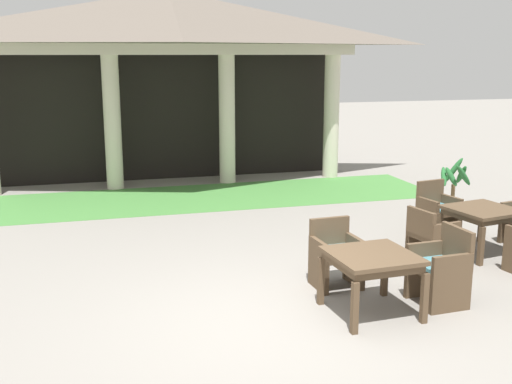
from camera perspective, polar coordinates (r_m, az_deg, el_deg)
ground_plane at (r=7.21m, az=1.44°, el=-11.76°), size 60.00×60.00×0.00m
background_pavilion at (r=14.35m, az=-8.01°, el=14.01°), size 8.95×2.94×4.31m
lawn_strip at (r=13.17m, az=-6.68°, el=-0.58°), size 10.75×2.58×0.01m
patio_table_near_foreground at (r=7.34m, az=10.49°, el=-6.27°), size 0.99×0.99×0.73m
patio_chair_near_foreground_north at (r=8.19m, az=7.24°, el=-5.74°), size 0.60×0.55×0.87m
patio_chair_near_foreground_east at (r=7.88m, az=16.45°, el=-6.72°), size 0.58×0.63×0.93m
patio_table_mid_left at (r=9.98m, az=19.91°, el=-1.93°), size 1.08×1.08×0.70m
patio_chair_mid_left_west at (r=9.38m, az=15.61°, el=-3.88°), size 0.60×0.66×0.80m
patio_chair_mid_left_north at (r=10.71m, az=16.15°, el=-1.72°), size 0.63×0.61×0.91m
potted_palm_right_edge at (r=12.10m, az=17.45°, el=-0.62°), size 0.60×0.60×1.11m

